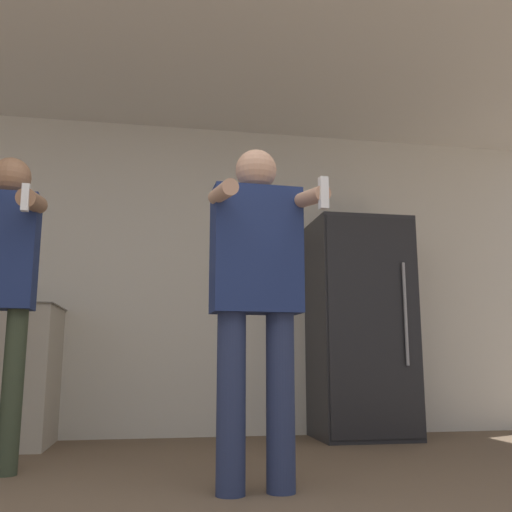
# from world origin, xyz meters

# --- Properties ---
(wall_back) EXTENTS (7.00, 0.06, 2.55)m
(wall_back) POSITION_xyz_m (0.00, 2.92, 1.27)
(wall_back) COLOR beige
(wall_back) RESTS_ON ground_plane
(ceiling_slab) EXTENTS (7.00, 3.41, 0.05)m
(ceiling_slab) POSITION_xyz_m (0.00, 1.44, 2.57)
(ceiling_slab) COLOR silver
(ceiling_slab) RESTS_ON wall_back
(refrigerator) EXTENTS (0.74, 0.65, 1.70)m
(refrigerator) POSITION_xyz_m (1.53, 2.58, 0.85)
(refrigerator) COLOR #262628
(refrigerator) RESTS_ON ground_plane
(person_woman_foreground) EXTENTS (0.50, 0.54, 1.62)m
(person_woman_foreground) POSITION_xyz_m (0.40, 0.90, 0.94)
(person_woman_foreground) COLOR navy
(person_woman_foreground) RESTS_ON ground_plane
(person_man_side) EXTENTS (0.43, 0.52, 1.73)m
(person_man_side) POSITION_xyz_m (-0.90, 1.53, 1.07)
(person_man_side) COLOR #38422D
(person_man_side) RESTS_ON ground_plane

